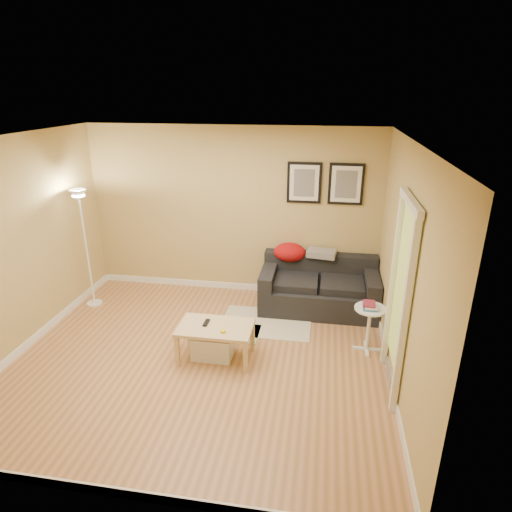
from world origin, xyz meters
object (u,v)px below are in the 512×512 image
(coffee_table, at_px, (216,342))
(side_table, at_px, (368,329))
(book_stack, at_px, (370,305))
(sofa, at_px, (319,285))
(floor_lamp, at_px, (87,252))
(storage_bin, at_px, (213,345))

(coffee_table, distance_m, side_table, 1.89)
(coffee_table, height_order, side_table, side_table)
(coffee_table, bearing_deg, side_table, 30.38)
(coffee_table, relative_size, book_stack, 4.16)
(sofa, distance_m, coffee_table, 1.92)
(floor_lamp, bearing_deg, side_table, -8.57)
(side_table, height_order, floor_lamp, floor_lamp)
(coffee_table, distance_m, floor_lamp, 2.52)
(book_stack, bearing_deg, floor_lamp, 171.28)
(floor_lamp, bearing_deg, storage_bin, -25.96)
(sofa, distance_m, storage_bin, 1.93)
(coffee_table, bearing_deg, storage_bin, 158.98)
(side_table, xyz_separation_m, book_stack, (-0.01, -0.00, 0.33))
(sofa, bearing_deg, storage_bin, -130.35)
(storage_bin, xyz_separation_m, book_stack, (1.86, 0.44, 0.47))
(sofa, relative_size, book_stack, 7.99)
(side_table, relative_size, floor_lamp, 0.33)
(storage_bin, distance_m, side_table, 1.93)
(sofa, distance_m, side_table, 1.21)
(sofa, height_order, coffee_table, sofa)
(side_table, bearing_deg, floor_lamp, 171.43)
(coffee_table, bearing_deg, floor_lamp, 169.61)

